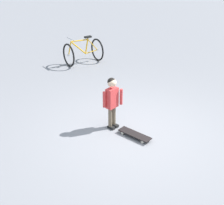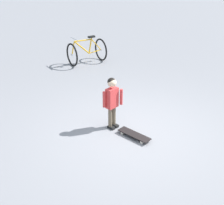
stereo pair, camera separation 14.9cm
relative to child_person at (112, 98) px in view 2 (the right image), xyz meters
The scene contains 4 objects.
ground_plane 0.82m from the child_person, 135.22° to the left, with size 50.00×50.00×0.00m, color gray.
child_person is the anchor object (origin of this frame).
skateboard 0.83m from the child_person, 118.28° to the left, with size 0.49×0.69×0.07m.
bicycle_near 4.07m from the child_person, 97.72° to the right, with size 1.21×0.95×0.85m.
Camera 2 is at (2.14, 4.88, 3.23)m, focal length 50.78 mm.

